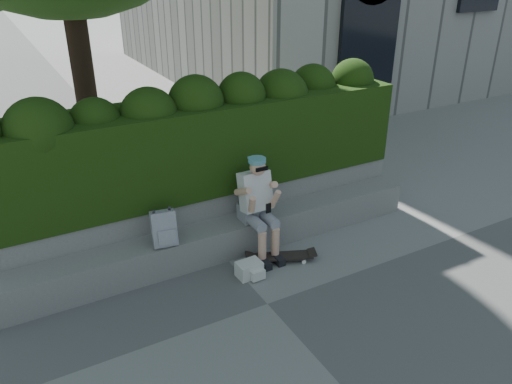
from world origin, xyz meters
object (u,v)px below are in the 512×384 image
skateboard (281,256)px  backpack_ground (249,269)px  backpack_plaid (164,228)px  person (257,203)px

skateboard → backpack_ground: (-0.53, -0.09, 0.03)m
backpack_plaid → person: bearing=5.7°
backpack_ground → person: bearing=48.8°
backpack_plaid → backpack_ground: backpack_plaid is taller
person → backpack_ground: (-0.38, -0.46, -0.65)m
person → backpack_ground: bearing=-129.2°
person → skateboard: 0.79m
skateboard → backpack_ground: bearing=-147.6°
person → skateboard: (0.15, -0.37, -0.68)m
skateboard → backpack_plaid: (-1.42, 0.45, 0.60)m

